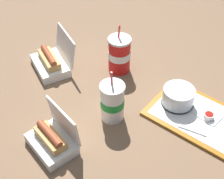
{
  "coord_description": "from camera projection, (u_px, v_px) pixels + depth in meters",
  "views": [
    {
      "loc": [
        -0.52,
        0.79,
        0.93
      ],
      "look_at": [
        -0.05,
        -0.03,
        0.05
      ],
      "focal_mm": 50.0,
      "sensor_mm": 36.0,
      "label": 1
    }
  ],
  "objects": [
    {
      "name": "food_tray",
      "position": [
        197.0,
        116.0,
        1.24
      ],
      "size": [
        0.4,
        0.31,
        0.01
      ],
      "color": "#A56619",
      "rests_on": "ground_plane"
    },
    {
      "name": "ground_plane",
      "position": [
        99.0,
        98.0,
        1.32
      ],
      "size": [
        3.2,
        3.2,
        0.0
      ],
      "primitive_type": "plane",
      "color": "brown"
    },
    {
      "name": "cake_container",
      "position": [
        178.0,
        97.0,
        1.26
      ],
      "size": [
        0.13,
        0.13,
        0.07
      ],
      "color": "black",
      "rests_on": "food_tray"
    },
    {
      "name": "clamshell_hotdog_back",
      "position": [
        53.0,
        139.0,
        1.11
      ],
      "size": [
        0.21,
        0.19,
        0.16
      ],
      "color": "white",
      "rests_on": "ground_plane"
    },
    {
      "name": "napkin_stack",
      "position": [
        210.0,
        113.0,
        1.24
      ],
      "size": [
        0.12,
        0.12,
        0.0
      ],
      "primitive_type": "cube",
      "rotation": [
        0.0,
        0.0,
        -0.27
      ],
      "color": "white",
      "rests_on": "food_tray"
    },
    {
      "name": "ketchup_cup",
      "position": [
        209.0,
        116.0,
        1.21
      ],
      "size": [
        0.04,
        0.04,
        0.02
      ],
      "color": "white",
      "rests_on": "food_tray"
    },
    {
      "name": "clamshell_hotdog_front",
      "position": [
        52.0,
        61.0,
        1.44
      ],
      "size": [
        0.26,
        0.25,
        0.17
      ],
      "color": "white",
      "rests_on": "ground_plane"
    },
    {
      "name": "soda_cup_center",
      "position": [
        119.0,
        54.0,
        1.4
      ],
      "size": [
        0.1,
        0.1,
        0.23
      ],
      "color": "red",
      "rests_on": "ground_plane"
    },
    {
      "name": "soda_cup_front",
      "position": [
        112.0,
        102.0,
        1.19
      ],
      "size": [
        0.1,
        0.1,
        0.23
      ],
      "color": "white",
      "rests_on": "ground_plane"
    },
    {
      "name": "plastic_fork",
      "position": [
        192.0,
        130.0,
        1.17
      ],
      "size": [
        0.11,
        0.02,
        0.0
      ],
      "primitive_type": "cube",
      "rotation": [
        0.0,
        0.0,
        0.05
      ],
      "color": "white",
      "rests_on": "food_tray"
    }
  ]
}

